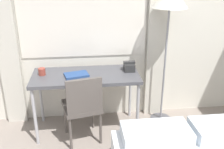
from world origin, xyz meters
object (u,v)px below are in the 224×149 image
object	(u,v)px
desk_chair	(83,105)
mug	(42,72)
telephone	(129,66)
book	(76,75)
desk	(86,79)
standing_lamp	(170,5)

from	to	relation	value
desk_chair	mug	world-z (taller)	desk_chair
desk_chair	telephone	distance (m)	0.72
book	desk_chair	bearing A→B (deg)	-75.66
desk	desk_chair	world-z (taller)	desk_chair
desk	telephone	bearing A→B (deg)	7.65
mug	desk_chair	bearing A→B (deg)	-33.10
desk	mug	world-z (taller)	mug
telephone	desk	bearing A→B (deg)	-172.35
standing_lamp	mug	size ratio (longest dim) A/B	20.99
desk_chair	book	size ratio (longest dim) A/B	2.79
desk	mug	bearing A→B (deg)	175.13
desk	mug	distance (m)	0.51
book	mug	distance (m)	0.40
standing_lamp	mug	distance (m)	1.63
telephone	book	world-z (taller)	telephone
standing_lamp	book	world-z (taller)	standing_lamp
desk_chair	book	distance (m)	0.35
desk	telephone	xyz separation A→B (m)	(0.52, 0.07, 0.11)
standing_lamp	mug	xyz separation A→B (m)	(-1.46, -0.04, -0.71)
standing_lamp	mug	bearing A→B (deg)	-178.26
desk	telephone	distance (m)	0.54
desk	standing_lamp	distance (m)	1.27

